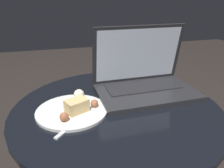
# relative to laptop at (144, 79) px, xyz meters

# --- Properties ---
(table) EXTENTS (0.70, 0.70, 0.49)m
(table) POSITION_rel_laptop_xyz_m (-0.13, -0.09, -0.16)
(table) COLOR black
(table) RESTS_ON ground_plane
(laptop) EXTENTS (0.37, 0.24, 0.25)m
(laptop) POSITION_rel_laptop_xyz_m (0.00, 0.00, 0.00)
(laptop) COLOR #232326
(laptop) RESTS_ON table
(beer_glass) EXTENTS (0.07, 0.07, 0.20)m
(beer_glass) POSITION_rel_laptop_xyz_m (-0.14, 0.11, 0.05)
(beer_glass) COLOR gold
(beer_glass) RESTS_ON table
(snack_plate) EXTENTS (0.23, 0.23, 0.05)m
(snack_plate) POSITION_rel_laptop_xyz_m (-0.28, -0.09, -0.04)
(snack_plate) COLOR silver
(snack_plate) RESTS_ON table
(fork) EXTENTS (0.15, 0.16, 0.01)m
(fork) POSITION_rel_laptop_xyz_m (-0.26, -0.14, -0.05)
(fork) COLOR silver
(fork) RESTS_ON table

